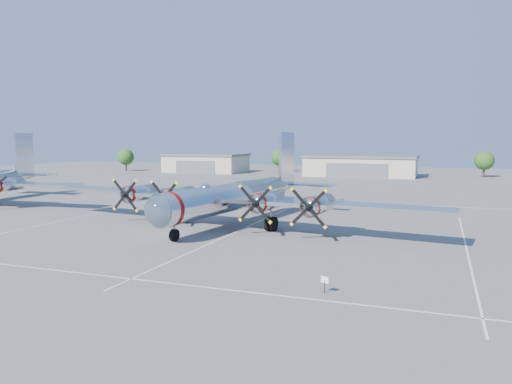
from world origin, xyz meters
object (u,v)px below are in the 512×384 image
(info_placard, at_px, (325,281))
(main_bomber_b29, at_px, (235,224))
(tree_far_west, at_px, (126,157))
(tree_east, at_px, (484,161))
(hangar_center, at_px, (361,166))
(tree_west, at_px, (279,158))
(hangar_west, at_px, (206,163))

(info_placard, bearing_deg, main_bomber_b29, 146.15)
(tree_far_west, xyz_separation_m, tree_east, (100.00, 10.00, 0.00))
(hangar_center, xyz_separation_m, main_bomber_b29, (-2.01, -80.76, -2.71))
(tree_west, bearing_deg, tree_east, -2.08)
(hangar_west, distance_m, info_placard, 117.87)
(hangar_west, xyz_separation_m, main_bomber_b29, (42.99, -80.76, -2.71))
(tree_east, height_order, info_placard, tree_east)
(hangar_west, height_order, info_placard, hangar_west)
(hangar_west, xyz_separation_m, info_placard, (58.12, -102.52, -1.96))
(tree_far_west, height_order, info_placard, tree_far_west)
(hangar_west, distance_m, tree_far_west, 25.36)
(main_bomber_b29, bearing_deg, tree_east, 77.70)
(tree_far_west, bearing_deg, tree_west, 14.93)
(tree_far_west, xyz_separation_m, tree_west, (45.00, 12.00, 0.00))
(hangar_west, relative_size, hangar_center, 0.79)
(hangar_west, xyz_separation_m, hangar_center, (45.00, -0.00, -0.00))
(hangar_west, bearing_deg, info_placard, -60.45)
(hangar_center, distance_m, tree_west, 26.30)
(tree_west, distance_m, tree_east, 55.04)
(hangar_center, height_order, tree_west, tree_west)
(tree_west, bearing_deg, main_bomber_b29, -75.48)
(info_placard, bearing_deg, hangar_center, 118.64)
(tree_east, bearing_deg, main_bomber_b29, -110.24)
(hangar_center, relative_size, tree_east, 4.31)
(hangar_center, relative_size, info_placard, 26.74)
(tree_east, bearing_deg, hangar_center, -168.62)
(hangar_center, xyz_separation_m, info_placard, (13.12, -102.52, -1.96))
(hangar_west, distance_m, main_bomber_b29, 91.53)
(main_bomber_b29, bearing_deg, hangar_center, 96.51)
(tree_far_west, relative_size, main_bomber_b29, 0.14)
(tree_west, xyz_separation_m, info_placard, (38.12, -110.56, -3.47))
(hangar_west, xyz_separation_m, tree_west, (20.00, 8.04, 1.51))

